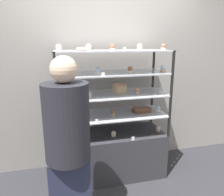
% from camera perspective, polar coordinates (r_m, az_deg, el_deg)
% --- Properties ---
extents(ground_plane, '(20.00, 20.00, 0.00)m').
position_cam_1_polar(ground_plane, '(3.09, 0.00, -19.15)').
color(ground_plane, '#2D2D33').
extents(back_wall, '(8.00, 0.05, 2.60)m').
position_cam_1_polar(back_wall, '(3.00, -1.97, 6.59)').
color(back_wall, gray).
rests_on(back_wall, ground_plane).
extents(display_base, '(1.32, 0.54, 0.58)m').
position_cam_1_polar(display_base, '(2.94, 0.00, -14.43)').
color(display_base, '#333338').
rests_on(display_base, ground_plane).
extents(display_riser_lower, '(1.32, 0.54, 0.26)m').
position_cam_1_polar(display_riser_lower, '(2.72, 0.00, -4.51)').
color(display_riser_lower, black).
rests_on(display_riser_lower, display_base).
extents(display_riser_middle, '(1.32, 0.54, 0.26)m').
position_cam_1_polar(display_riser_middle, '(2.65, 0.00, 0.79)').
color(display_riser_middle, black).
rests_on(display_riser_middle, display_riser_lower).
extents(display_riser_upper, '(1.32, 0.54, 0.26)m').
position_cam_1_polar(display_riser_upper, '(2.60, 0.00, 6.35)').
color(display_riser_upper, black).
rests_on(display_riser_upper, display_riser_middle).
extents(display_riser_top, '(1.32, 0.54, 0.26)m').
position_cam_1_polar(display_riser_top, '(2.57, 0.00, 12.07)').
color(display_riser_top, black).
rests_on(display_riser_top, display_riser_upper).
extents(layer_cake_centerpiece, '(0.18, 0.18, 0.10)m').
position_cam_1_polar(layer_cake_centerpiece, '(2.73, 2.03, 2.61)').
color(layer_cake_centerpiece, '#DBBC84').
rests_on(layer_cake_centerpiece, display_riser_middle).
extents(sheet_cake_frosted, '(0.22, 0.14, 0.06)m').
position_cam_1_polar(sheet_cake_frosted, '(2.82, 7.68, -3.06)').
color(sheet_cake_frosted, brown).
rests_on(sheet_cake_frosted, display_riser_lower).
extents(cupcake_0, '(0.06, 0.06, 0.07)m').
position_cam_1_polar(cupcake_0, '(2.66, -12.47, -10.28)').
color(cupcake_0, '#CCB28C').
rests_on(cupcake_0, display_base).
extents(cupcake_1, '(0.06, 0.06, 0.07)m').
position_cam_1_polar(cupcake_1, '(2.73, 0.50, -9.29)').
color(cupcake_1, beige).
rests_on(cupcake_1, display_base).
extents(cupcake_2, '(0.06, 0.06, 0.07)m').
position_cam_1_polar(cupcake_2, '(2.93, 11.94, -7.90)').
color(cupcake_2, '#CCB28C').
rests_on(cupcake_2, display_base).
extents(price_tag_0, '(0.04, 0.00, 0.04)m').
position_cam_1_polar(price_tag_0, '(2.64, 5.51, -10.48)').
color(price_tag_0, white).
rests_on(price_tag_0, display_base).
extents(cupcake_3, '(0.06, 0.06, 0.08)m').
position_cam_1_polar(cupcake_3, '(2.57, -12.88, -4.92)').
color(cupcake_3, '#CCB28C').
rests_on(cupcake_3, display_riser_lower).
extents(cupcake_4, '(0.06, 0.06, 0.08)m').
position_cam_1_polar(cupcake_4, '(2.66, 0.18, -3.83)').
color(cupcake_4, '#CCB28C').
rests_on(cupcake_4, display_riser_lower).
extents(cupcake_5, '(0.06, 0.06, 0.08)m').
position_cam_1_polar(cupcake_5, '(2.87, 11.93, -2.77)').
color(cupcake_5, white).
rests_on(cupcake_5, display_riser_lower).
extents(price_tag_1, '(0.04, 0.00, 0.04)m').
position_cam_1_polar(price_tag_1, '(2.43, -4.00, -6.04)').
color(price_tag_1, white).
rests_on(price_tag_1, display_riser_lower).
extents(cupcake_6, '(0.05, 0.05, 0.07)m').
position_cam_1_polar(cupcake_6, '(2.43, -13.05, 0.21)').
color(cupcake_6, '#CCB28C').
rests_on(cupcake_6, display_riser_middle).
extents(cupcake_7, '(0.05, 0.05, 0.07)m').
position_cam_1_polar(cupcake_7, '(2.49, -5.92, 0.88)').
color(cupcake_7, beige).
rests_on(cupcake_7, display_riser_middle).
extents(cupcake_8, '(0.05, 0.05, 0.07)m').
position_cam_1_polar(cupcake_8, '(2.67, 6.69, 1.83)').
color(cupcake_8, beige).
rests_on(cupcake_8, display_riser_middle).
extents(cupcake_9, '(0.05, 0.05, 0.07)m').
position_cam_1_polar(cupcake_9, '(2.79, 12.26, 2.11)').
color(cupcake_9, beige).
rests_on(cupcake_9, display_riser_middle).
extents(price_tag_2, '(0.04, 0.00, 0.04)m').
position_cam_1_polar(price_tag_2, '(2.33, -9.37, -0.46)').
color(price_tag_2, white).
rests_on(price_tag_2, display_riser_middle).
extents(cupcake_10, '(0.06, 0.06, 0.08)m').
position_cam_1_polar(cupcake_10, '(2.47, -13.77, 6.68)').
color(cupcake_10, '#CCB28C').
rests_on(cupcake_10, display_riser_upper).
extents(cupcake_11, '(0.06, 0.06, 0.08)m').
position_cam_1_polar(cupcake_11, '(2.46, -3.69, 7.05)').
color(cupcake_11, white).
rests_on(cupcake_11, display_riser_upper).
extents(cupcake_12, '(0.06, 0.06, 0.08)m').
position_cam_1_polar(cupcake_12, '(2.56, 4.79, 7.34)').
color(cupcake_12, beige).
rests_on(cupcake_12, display_riser_upper).
extents(cupcake_13, '(0.06, 0.06, 0.08)m').
position_cam_1_polar(cupcake_13, '(2.73, 13.14, 7.45)').
color(cupcake_13, '#CCB28C').
rests_on(cupcake_13, display_riser_upper).
extents(price_tag_3, '(0.04, 0.00, 0.04)m').
position_cam_1_polar(price_tag_3, '(2.31, -2.35, 6.21)').
color(price_tag_3, white).
rests_on(price_tag_3, display_riser_upper).
extents(cupcake_14, '(0.06, 0.06, 0.07)m').
position_cam_1_polar(cupcake_14, '(2.35, -13.76, 12.61)').
color(cupcake_14, white).
rests_on(cupcake_14, display_riser_top).
extents(cupcake_15, '(0.06, 0.06, 0.07)m').
position_cam_1_polar(cupcake_15, '(2.40, -6.16, 12.97)').
color(cupcake_15, beige).
rests_on(cupcake_15, display_riser_top).
extents(cupcake_16, '(0.06, 0.06, 0.07)m').
position_cam_1_polar(cupcake_16, '(2.49, 0.14, 13.11)').
color(cupcake_16, white).
rests_on(cupcake_16, display_riser_top).
extents(cupcake_17, '(0.06, 0.06, 0.07)m').
position_cam_1_polar(cupcake_17, '(2.57, 7.20, 13.05)').
color(cupcake_17, beige).
rests_on(cupcake_17, display_riser_top).
extents(cupcake_18, '(0.06, 0.06, 0.07)m').
position_cam_1_polar(cupcake_18, '(2.72, 13.32, 12.86)').
color(cupcake_18, beige).
rests_on(cupcake_18, display_riser_top).
extents(price_tag_4, '(0.04, 0.00, 0.04)m').
position_cam_1_polar(price_tag_4, '(2.35, 3.34, 12.68)').
color(price_tag_4, white).
rests_on(price_tag_4, display_riser_top).
extents(donut_glazed, '(0.15, 0.15, 0.04)m').
position_cam_1_polar(donut_glazed, '(2.46, -7.68, 12.58)').
color(donut_glazed, '#EFB2BC').
rests_on(donut_glazed, display_riser_top).
extents(customer_figure, '(0.38, 0.38, 1.62)m').
position_cam_1_polar(customer_figure, '(1.92, -11.43, -12.23)').
color(customer_figure, '#282D47').
rests_on(customer_figure, ground_plane).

